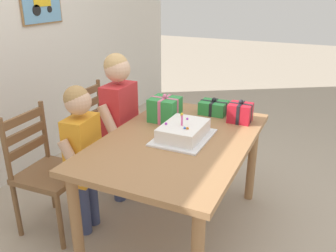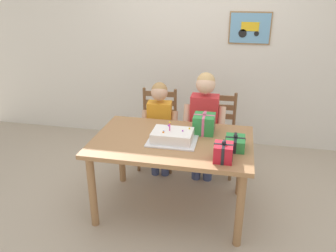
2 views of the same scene
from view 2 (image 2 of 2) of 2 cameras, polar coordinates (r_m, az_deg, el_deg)
The scene contains 11 objects.
ground_plane at distance 3.51m, azimuth 0.64°, elevation -13.51°, with size 20.00×20.00×0.00m, color tan.
back_wall at distance 4.60m, azimuth 5.11°, elevation 13.00°, with size 6.40×0.11×2.60m.
dining_table at distance 3.16m, azimuth 0.70°, elevation -3.88°, with size 1.45×0.94×0.75m.
birthday_cake at distance 3.07m, azimuth 0.75°, elevation -1.75°, with size 0.44×0.34×0.19m.
gift_box_red_large at distance 2.77m, azimuth 9.23°, elevation -4.36°, with size 0.16×0.17×0.18m.
gift_box_beside_cake at distance 3.26m, azimuth 6.05°, elevation 0.37°, with size 0.20×0.22×0.21m.
gift_box_corner_small at distance 2.99m, azimuth 11.16°, elevation -2.81°, with size 0.17×0.22×0.14m.
chair_left at distance 4.09m, azimuth -1.73°, elevation -0.37°, with size 0.44×0.44×0.92m.
chair_right at distance 4.00m, azimuth 8.09°, elevation -1.19°, with size 0.42×0.42×0.92m.
child_older at distance 3.64m, azimuth 6.08°, elevation 1.40°, with size 0.45×0.25×1.24m.
child_younger at distance 3.75m, azimuth -1.41°, elevation 0.83°, with size 0.41×0.24×1.11m.
Camera 2 is at (0.55, -2.77, 2.07)m, focal length 36.43 mm.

